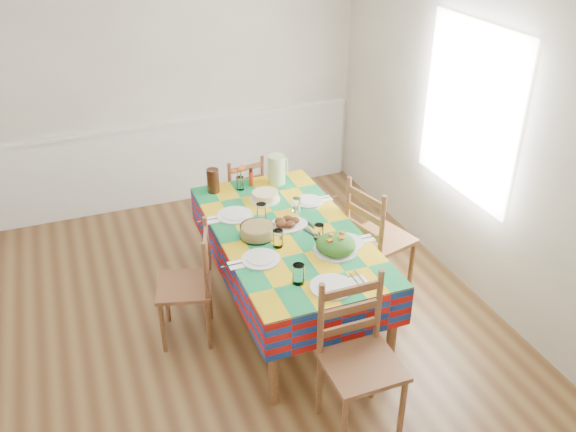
% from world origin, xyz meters
% --- Properties ---
extents(room, '(4.58, 5.08, 2.78)m').
position_xyz_m(room, '(0.00, 0.00, 1.35)').
color(room, brown).
rests_on(room, ground).
extents(wainscot, '(4.41, 0.06, 0.92)m').
position_xyz_m(wainscot, '(0.00, 2.48, 0.49)').
color(wainscot, white).
rests_on(wainscot, room).
extents(window_right, '(0.00, 1.40, 1.40)m').
position_xyz_m(window_right, '(2.23, 0.30, 1.50)').
color(window_right, white).
rests_on(window_right, room).
extents(dining_table, '(1.06, 1.96, 0.76)m').
position_xyz_m(dining_table, '(0.66, 0.24, 0.68)').
color(dining_table, brown).
rests_on(dining_table, room).
extents(setting_near_head, '(0.48, 0.32, 0.14)m').
position_xyz_m(setting_near_head, '(0.61, -0.50, 0.80)').
color(setting_near_head, silver).
rests_on(setting_near_head, dining_table).
extents(setting_left_near, '(0.51, 0.30, 0.13)m').
position_xyz_m(setting_left_near, '(0.40, -0.02, 0.79)').
color(setting_left_near, silver).
rests_on(setting_left_near, dining_table).
extents(setting_left_far, '(0.53, 0.31, 0.14)m').
position_xyz_m(setting_left_far, '(0.41, 0.56, 0.80)').
color(setting_left_far, silver).
rests_on(setting_left_far, dining_table).
extents(setting_right_near, '(0.50, 0.29, 0.13)m').
position_xyz_m(setting_right_near, '(0.94, -0.03, 0.79)').
color(setting_right_near, silver).
rests_on(setting_right_near, dining_table).
extents(setting_right_far, '(0.45, 0.26, 0.12)m').
position_xyz_m(setting_right_far, '(0.94, 0.58, 0.79)').
color(setting_right_far, silver).
rests_on(setting_right_far, dining_table).
extents(meat_platter, '(0.34, 0.24, 0.07)m').
position_xyz_m(meat_platter, '(0.68, 0.31, 0.79)').
color(meat_platter, silver).
rests_on(meat_platter, dining_table).
extents(salad_platter, '(0.32, 0.32, 0.14)m').
position_xyz_m(salad_platter, '(0.88, -0.15, 0.82)').
color(salad_platter, silver).
rests_on(salad_platter, dining_table).
extents(pasta_bowl, '(0.26, 0.26, 0.09)m').
position_xyz_m(pasta_bowl, '(0.42, 0.25, 0.81)').
color(pasta_bowl, white).
rests_on(pasta_bowl, dining_table).
extents(cake, '(0.25, 0.25, 0.07)m').
position_xyz_m(cake, '(0.67, 0.78, 0.80)').
color(cake, silver).
rests_on(cake, dining_table).
extents(serving_utensils, '(0.16, 0.35, 0.01)m').
position_xyz_m(serving_utensils, '(0.85, 0.14, 0.77)').
color(serving_utensils, black).
rests_on(serving_utensils, dining_table).
extents(flower_vase, '(0.14, 0.11, 0.22)m').
position_xyz_m(flower_vase, '(0.53, 1.04, 0.86)').
color(flower_vase, white).
rests_on(flower_vase, dining_table).
extents(hot_sauce, '(0.04, 0.04, 0.16)m').
position_xyz_m(hot_sauce, '(0.64, 1.08, 0.85)').
color(hot_sauce, red).
rests_on(hot_sauce, dining_table).
extents(green_pitcher, '(0.15, 0.15, 0.26)m').
position_xyz_m(green_pitcher, '(0.87, 1.05, 0.89)').
color(green_pitcher, '#A9C289').
rests_on(green_pitcher, dining_table).
extents(tea_pitcher, '(0.10, 0.10, 0.21)m').
position_xyz_m(tea_pitcher, '(0.31, 1.08, 0.87)').
color(tea_pitcher, black).
rests_on(tea_pitcher, dining_table).
extents(name_card, '(0.09, 0.03, 0.02)m').
position_xyz_m(name_card, '(0.66, -0.67, 0.77)').
color(name_card, silver).
rests_on(name_card, dining_table).
extents(chair_near, '(0.46, 0.44, 1.05)m').
position_xyz_m(chair_near, '(0.66, -0.99, 0.52)').
color(chair_near, brown).
rests_on(chair_near, room).
extents(chair_far, '(0.45, 0.43, 0.89)m').
position_xyz_m(chair_far, '(0.67, 1.48, 0.44)').
color(chair_far, brown).
rests_on(chair_far, room).
extents(chair_left, '(0.50, 0.51, 0.95)m').
position_xyz_m(chair_left, '(-0.13, 0.23, 0.47)').
color(chair_left, brown).
rests_on(chair_left, room).
extents(chair_right, '(0.55, 0.57, 1.06)m').
position_xyz_m(chair_right, '(1.44, 0.23, 0.52)').
color(chair_right, brown).
rests_on(chair_right, room).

